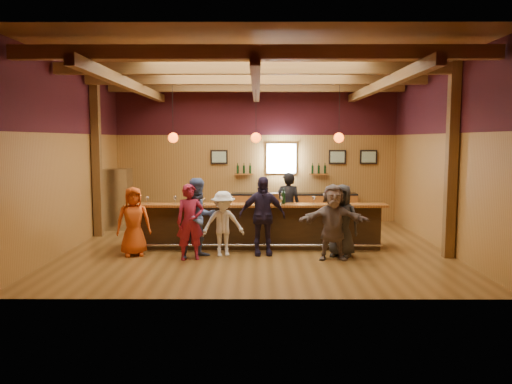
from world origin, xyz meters
TOP-DOWN VIEW (x-y plane):
  - room at (0.00, 0.06)m, footprint 9.04×9.00m
  - bar_counter at (0.02, 0.15)m, footprint 6.30×1.07m
  - back_bar_cabinet at (1.20, 3.72)m, footprint 4.00×0.52m
  - window at (0.80, 3.95)m, footprint 0.95×0.09m
  - framed_pictures at (1.67, 3.94)m, footprint 5.35×0.05m
  - wine_shelves at (0.80, 3.88)m, footprint 3.00×0.18m
  - pendant_lights at (0.00, 0.00)m, footprint 4.24×0.24m
  - stainless_fridge at (-4.10, 2.60)m, footprint 0.70×0.70m
  - customer_orange at (-2.80, -0.84)m, footprint 0.89×0.71m
  - customer_redvest at (-1.45, -1.21)m, footprint 0.69×0.54m
  - customer_denim at (-1.28, -1.01)m, footprint 1.11×1.06m
  - customer_white at (-0.75, -0.88)m, footprint 1.06×0.75m
  - customer_navy at (0.14, -0.75)m, footprint 1.11×0.56m
  - customer_brown at (1.71, -1.21)m, footprint 1.57×0.52m
  - customer_dark at (1.95, -0.91)m, footprint 0.96×0.84m
  - bartender at (0.85, 1.09)m, footprint 0.67×0.46m
  - ice_bucket at (0.43, -0.19)m, footprint 0.24×0.24m
  - bottle_a at (0.67, -0.02)m, footprint 0.08×0.08m
  - bottle_b at (0.67, -0.12)m, footprint 0.08×0.08m
  - glass_a at (-2.62, -0.17)m, footprint 0.08×0.08m
  - glass_b at (-1.95, -0.18)m, footprint 0.09×0.09m
  - glass_c at (-1.38, -0.16)m, footprint 0.07×0.07m
  - glass_d at (-1.24, -0.29)m, footprint 0.07×0.07m
  - glass_e at (-0.57, -0.20)m, footprint 0.09×0.09m
  - glass_f at (0.61, -0.26)m, footprint 0.08×0.08m
  - glass_g at (1.40, -0.16)m, footprint 0.09×0.09m
  - glass_h at (1.95, -0.21)m, footprint 0.08×0.08m

SIDE VIEW (x-z plane):
  - back_bar_cabinet at x=1.20m, z-range 0.00..0.95m
  - bar_counter at x=0.02m, z-range -0.03..1.08m
  - customer_white at x=-0.75m, z-range 0.00..1.49m
  - customer_orange at x=-2.80m, z-range 0.00..1.58m
  - customer_dark at x=1.95m, z-range 0.00..1.65m
  - customer_redvest at x=-1.45m, z-range 0.00..1.68m
  - customer_brown at x=1.71m, z-range 0.00..1.68m
  - bartender at x=0.85m, z-range 0.00..1.79m
  - customer_denim at x=-1.28m, z-range 0.00..1.80m
  - stainless_fridge at x=-4.10m, z-range 0.00..1.80m
  - customer_navy at x=0.14m, z-range 0.00..1.82m
  - glass_d at x=-1.24m, z-range 1.14..1.31m
  - glass_c at x=-1.38m, z-range 1.14..1.31m
  - glass_h at x=1.95m, z-range 1.15..1.33m
  - glass_a at x=-2.62m, z-range 1.15..1.34m
  - ice_bucket at x=0.43m, z-range 1.11..1.38m
  - glass_f at x=0.61m, z-range 1.15..1.34m
  - bottle_b at x=0.67m, z-range 1.07..1.42m
  - glass_e at x=-0.57m, z-range 1.15..1.35m
  - glass_b at x=-1.95m, z-range 1.15..1.35m
  - glass_g at x=1.40m, z-range 1.15..1.35m
  - bottle_a at x=0.67m, z-range 1.07..1.44m
  - wine_shelves at x=0.80m, z-range 1.47..1.77m
  - window at x=0.80m, z-range 1.57..2.52m
  - framed_pictures at x=1.67m, z-range 1.88..2.33m
  - pendant_lights at x=0.00m, z-range 2.02..3.39m
  - room at x=0.00m, z-range 0.95..5.47m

